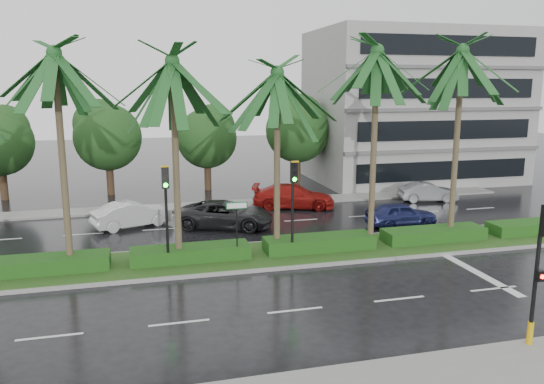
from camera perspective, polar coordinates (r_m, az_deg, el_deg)
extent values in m
plane|color=black|center=(23.43, -1.09, -7.79)|extent=(120.00, 120.00, 0.00)
cube|color=slate|center=(34.77, -5.67, -1.36)|extent=(40.00, 2.00, 0.12)
cube|color=gray|center=(24.33, -1.64, -6.88)|extent=(36.00, 4.00, 0.14)
cube|color=#1E4818|center=(24.31, -1.64, -6.71)|extent=(35.60, 3.70, 0.02)
cube|color=#1F4213|center=(24.00, -23.27, -7.15)|extent=(5.20, 1.40, 0.60)
cube|color=#1F4213|center=(23.77, -8.76, -6.50)|extent=(5.20, 1.40, 0.60)
cube|color=#1F4213|center=(25.02, 5.10, -5.49)|extent=(5.20, 1.40, 0.60)
cube|color=#1F4213|center=(27.55, 16.98, -4.37)|extent=(5.20, 1.40, 0.60)
cube|color=#1F4213|center=(31.05, 26.50, -3.33)|extent=(5.20, 1.40, 0.60)
cube|color=silver|center=(30.35, -27.15, -4.58)|extent=(2.00, 0.12, 0.01)
cube|color=silver|center=(18.47, -22.81, -14.16)|extent=(2.00, 0.12, 0.01)
cube|color=silver|center=(29.70, -19.60, -4.30)|extent=(2.00, 0.12, 0.01)
cube|color=silver|center=(18.27, -9.95, -13.68)|extent=(2.00, 0.12, 0.01)
cube|color=silver|center=(29.58, -11.86, -3.93)|extent=(2.00, 0.12, 0.01)
cube|color=silver|center=(18.94, 2.50, -12.58)|extent=(2.00, 0.12, 0.01)
cube|color=silver|center=(29.99, -4.19, -3.50)|extent=(2.00, 0.12, 0.01)
cube|color=silver|center=(20.38, 13.53, -11.11)|extent=(2.00, 0.12, 0.01)
cube|color=silver|center=(30.93, 3.13, -3.03)|extent=(2.00, 0.12, 0.01)
cube|color=silver|center=(22.45, 22.72, -9.56)|extent=(2.00, 0.12, 0.01)
cube|color=silver|center=(32.33, 9.91, -2.55)|extent=(2.00, 0.12, 0.01)
cube|color=silver|center=(34.14, 16.05, -2.08)|extent=(2.00, 0.12, 0.01)
cube|color=silver|center=(36.31, 21.50, -1.65)|extent=(2.00, 0.12, 0.01)
cube|color=silver|center=(24.24, 20.83, -7.88)|extent=(0.40, 6.00, 0.01)
cylinder|color=#463828|center=(23.04, -21.58, 2.74)|extent=(0.28, 0.28, 8.80)
cylinder|color=#463828|center=(23.97, -20.85, -7.18)|extent=(0.40, 0.40, 0.44)
cylinder|color=#463828|center=(22.74, -10.29, 2.90)|extent=(0.28, 0.28, 8.53)
cylinder|color=#463828|center=(23.66, -9.94, -6.83)|extent=(0.40, 0.40, 0.44)
cylinder|color=#463828|center=(23.80, 0.55, 2.95)|extent=(0.28, 0.28, 8.11)
cylinder|color=#463828|center=(24.66, 0.53, -5.90)|extent=(0.40, 0.40, 0.44)
cylinder|color=#463828|center=(24.91, 10.87, 4.25)|extent=(0.28, 0.28, 9.08)
cylinder|color=#463828|center=(25.79, 10.51, -5.32)|extent=(0.40, 0.40, 0.44)
cylinder|color=#463828|center=(27.37, 19.19, 4.57)|extent=(0.28, 0.28, 9.20)
cylinder|color=#463828|center=(28.18, 18.61, -4.29)|extent=(0.40, 0.40, 0.44)
cylinder|color=black|center=(17.53, 26.39, -9.43)|extent=(0.12, 0.12, 3.40)
cylinder|color=gold|center=(18.03, 26.00, -13.46)|extent=(0.18, 0.18, 0.70)
cube|color=black|center=(17.26, 26.89, -8.04)|extent=(0.22, 0.16, 0.32)
cylinder|color=#FF0C05|center=(17.20, 27.08, -8.12)|extent=(0.12, 0.03, 0.12)
cylinder|color=black|center=(22.73, -11.23, -3.74)|extent=(0.12, 0.12, 3.40)
cube|color=black|center=(22.10, -11.41, 1.53)|extent=(0.30, 0.18, 0.90)
cube|color=gold|center=(21.91, -11.44, 2.72)|extent=(0.34, 0.12, 0.06)
cylinder|color=black|center=(21.95, -11.43, 2.26)|extent=(0.18, 0.04, 0.18)
cylinder|color=black|center=(22.00, -11.40, 1.49)|extent=(0.18, 0.04, 0.18)
cylinder|color=#0CE519|center=(22.05, -11.37, 0.72)|extent=(0.18, 0.04, 0.18)
cylinder|color=black|center=(23.64, 2.21, -2.94)|extent=(0.12, 0.12, 3.40)
cube|color=black|center=(23.04, 2.38, 2.14)|extent=(0.30, 0.18, 0.90)
cube|color=gold|center=(22.85, 2.48, 3.29)|extent=(0.34, 0.12, 0.06)
cylinder|color=black|center=(22.90, 2.46, 2.85)|extent=(0.18, 0.04, 0.18)
cylinder|color=black|center=(22.94, 2.45, 2.11)|extent=(0.18, 0.04, 0.18)
cylinder|color=#0CE519|center=(22.99, 2.44, 1.37)|extent=(0.18, 0.04, 0.18)
cylinder|color=black|center=(23.27, -3.79, -4.21)|extent=(0.06, 0.06, 2.60)
cube|color=#0C5926|center=(22.96, -3.82, -1.46)|extent=(0.95, 0.04, 0.30)
cube|color=white|center=(22.94, -3.81, -1.48)|extent=(0.85, 0.01, 0.22)
cylinder|color=#312716|center=(40.59, -26.91, 0.77)|extent=(0.52, 0.52, 2.17)
cylinder|color=#312716|center=(39.63, -17.00, 1.37)|extent=(0.52, 0.52, 2.29)
sphere|color=#183D16|center=(39.25, -17.26, 5.65)|extent=(4.71, 4.71, 4.71)
sphere|color=#183D16|center=(39.48, -17.32, 7.01)|extent=(3.53, 3.53, 3.53)
cylinder|color=#312716|center=(39.92, -6.92, 1.75)|extent=(0.52, 0.52, 2.14)
sphere|color=#183D16|center=(39.56, -7.02, 5.73)|extent=(4.41, 4.41, 4.41)
sphere|color=#183D16|center=(39.78, -7.10, 7.00)|extent=(3.31, 3.31, 3.31)
cylinder|color=#312716|center=(41.38, 2.73, 2.33)|extent=(0.52, 0.52, 2.39)
sphere|color=#183D16|center=(41.01, 2.77, 6.62)|extent=(4.91, 4.91, 4.91)
sphere|color=#183D16|center=(41.23, 2.66, 7.98)|extent=(3.69, 3.69, 3.69)
cylinder|color=#312716|center=(43.92, 11.50, 2.85)|extent=(0.52, 0.52, 2.71)
sphere|color=#183D16|center=(43.55, 11.69, 7.44)|extent=(5.58, 5.58, 5.58)
sphere|color=#183D16|center=(43.76, 11.57, 8.89)|extent=(4.18, 4.18, 4.18)
cube|color=gray|center=(45.33, 14.92, 8.86)|extent=(16.00, 10.00, 12.00)
imported|color=#BDBDBD|center=(30.27, -14.83, -2.34)|extent=(2.94, 4.57, 1.42)
imported|color=#242427|center=(29.29, -5.01, -2.41)|extent=(4.18, 5.80, 1.47)
imported|color=maroon|center=(33.86, 2.33, -0.45)|extent=(3.68, 5.61, 1.51)
imported|color=navy|center=(30.33, 13.71, -2.34)|extent=(1.64, 3.96, 1.34)
imported|color=slate|center=(37.30, 16.41, 0.00)|extent=(2.07, 4.04, 1.27)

